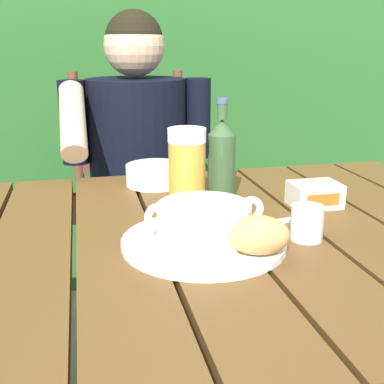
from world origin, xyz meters
TOP-DOWN VIEW (x-y plane):
  - dining_table at (0.00, 0.00)m, footprint 1.37×0.92m
  - hedge_backdrop at (-0.06, 1.57)m, footprint 3.50×0.80m
  - chair_near_diner at (-0.02, 0.90)m, footprint 0.43×0.43m
  - person_eating at (-0.03, 0.70)m, footprint 0.48×0.47m
  - serving_plate at (0.00, -0.06)m, footprint 0.30×0.30m
  - soup_bowl at (0.00, -0.06)m, footprint 0.22×0.17m
  - bread_roll at (0.07, -0.14)m, footprint 0.12×0.10m
  - beer_glass at (0.02, 0.15)m, footprint 0.08×0.08m
  - beer_bottle at (0.10, 0.19)m, footprint 0.06×0.06m
  - water_glass_small at (0.19, -0.07)m, footprint 0.06×0.06m
  - butter_tub at (0.30, 0.10)m, footprint 0.11×0.08m
  - table_knife at (0.17, 0.02)m, footprint 0.16×0.05m
  - diner_bowl at (-0.02, 0.36)m, footprint 0.15×0.15m

SIDE VIEW (x-z plane):
  - chair_near_diner at x=-0.02m, z-range -0.02..0.98m
  - dining_table at x=0.00m, z-range 0.29..1.04m
  - person_eating at x=-0.03m, z-range 0.11..1.31m
  - table_knife at x=0.17m, z-range 0.75..0.76m
  - serving_plate at x=0.00m, z-range 0.75..0.76m
  - diner_bowl at x=-0.02m, z-range 0.75..0.80m
  - butter_tub at x=0.30m, z-range 0.75..0.80m
  - water_glass_small at x=0.19m, z-range 0.75..0.82m
  - bread_roll at x=0.07m, z-range 0.76..0.83m
  - soup_bowl at x=0.00m, z-range 0.76..0.83m
  - beer_glass at x=0.02m, z-range 0.75..0.93m
  - beer_bottle at x=0.10m, z-range 0.73..0.97m
  - hedge_backdrop at x=-0.06m, z-range -0.23..2.35m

